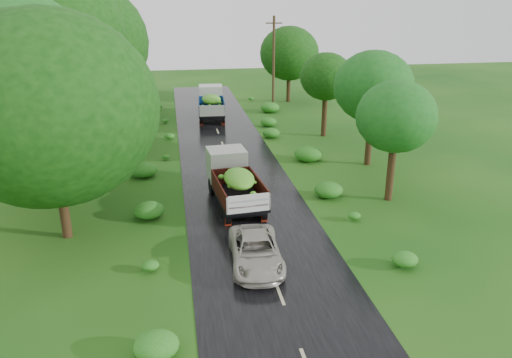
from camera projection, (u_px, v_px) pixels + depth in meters
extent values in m
plane|color=#0F450E|center=(279.00, 293.00, 18.89)|extent=(120.00, 120.00, 0.00)
cube|color=black|center=(257.00, 234.00, 23.50)|extent=(6.50, 80.00, 0.02)
cube|color=#BFB78C|center=(280.00, 293.00, 18.88)|extent=(0.12, 1.60, 0.00)
cube|color=#BFB78C|center=(261.00, 244.00, 22.58)|extent=(0.12, 1.60, 0.00)
cube|color=#BFB78C|center=(247.00, 209.00, 26.27)|extent=(0.12, 1.60, 0.00)
cube|color=#BFB78C|center=(237.00, 182.00, 29.96)|extent=(0.12, 1.60, 0.00)
cube|color=#BFB78C|center=(229.00, 161.00, 33.66)|extent=(0.12, 1.60, 0.00)
cube|color=#BFB78C|center=(223.00, 145.00, 37.35)|extent=(0.12, 1.60, 0.00)
cube|color=#BFB78C|center=(218.00, 131.00, 41.04)|extent=(0.12, 1.60, 0.00)
cube|color=#BFB78C|center=(213.00, 120.00, 44.74)|extent=(0.12, 1.60, 0.00)
cube|color=#BFB78C|center=(210.00, 110.00, 48.43)|extent=(0.12, 1.60, 0.00)
cube|color=#BFB78C|center=(206.00, 102.00, 52.12)|extent=(0.12, 1.60, 0.00)
cube|color=#BFB78C|center=(204.00, 95.00, 55.82)|extent=(0.12, 1.60, 0.00)
cube|color=black|center=(235.00, 195.00, 26.52)|extent=(2.10, 5.41, 0.26)
cylinder|color=black|center=(212.00, 186.00, 28.09)|extent=(0.35, 0.96, 0.94)
cylinder|color=black|center=(243.00, 183.00, 28.53)|extent=(0.35, 0.96, 0.94)
cylinder|color=black|center=(223.00, 208.00, 25.27)|extent=(0.35, 0.96, 0.94)
cylinder|color=black|center=(258.00, 204.00, 25.71)|extent=(0.35, 0.96, 0.94)
cylinder|color=black|center=(227.00, 215.00, 24.40)|extent=(0.35, 0.96, 0.94)
cylinder|color=black|center=(263.00, 211.00, 24.84)|extent=(0.35, 0.96, 0.94)
cube|color=maroon|center=(228.00, 222.00, 24.18)|extent=(0.32, 0.07, 0.42)
cube|color=maroon|center=(264.00, 218.00, 24.62)|extent=(0.32, 0.07, 0.42)
cube|color=silver|center=(227.00, 164.00, 28.08)|extent=(2.23, 1.97, 1.78)
cube|color=black|center=(239.00, 198.00, 25.56)|extent=(2.52, 4.22, 0.15)
cube|color=#4A110D|center=(219.00, 191.00, 25.13)|extent=(0.45, 4.02, 0.89)
cube|color=#4A110D|center=(259.00, 187.00, 25.63)|extent=(0.45, 4.02, 0.89)
cube|color=#4A110D|center=(231.00, 176.00, 27.17)|extent=(2.16, 0.27, 0.89)
cube|color=silver|center=(249.00, 203.00, 23.59)|extent=(2.16, 0.27, 0.89)
ellipsoid|color=#37971B|center=(239.00, 178.00, 25.18)|extent=(2.12, 3.54, 0.94)
cube|color=black|center=(212.00, 112.00, 45.06)|extent=(2.04, 5.58, 0.27)
cylinder|color=black|center=(201.00, 109.00, 46.88)|extent=(0.34, 0.99, 0.97)
cylinder|color=black|center=(221.00, 108.00, 47.06)|extent=(0.34, 0.99, 0.97)
cylinder|color=black|center=(201.00, 117.00, 43.86)|extent=(0.34, 0.99, 0.97)
cylinder|color=black|center=(223.00, 116.00, 44.05)|extent=(0.34, 0.99, 0.97)
cylinder|color=black|center=(201.00, 119.00, 42.94)|extent=(0.34, 0.99, 0.97)
cylinder|color=black|center=(223.00, 119.00, 43.12)|extent=(0.34, 0.99, 0.97)
cube|color=maroon|center=(201.00, 123.00, 42.70)|extent=(0.33, 0.06, 0.44)
cube|color=maroon|center=(223.00, 122.00, 42.89)|extent=(0.33, 0.06, 0.44)
cube|color=silver|center=(211.00, 95.00, 46.73)|extent=(2.26, 1.99, 1.85)
cube|color=black|center=(212.00, 112.00, 44.04)|extent=(2.51, 4.32, 0.16)
cube|color=navy|center=(199.00, 106.00, 43.74)|extent=(0.36, 4.18, 0.92)
cube|color=navy|center=(224.00, 105.00, 43.95)|extent=(0.36, 4.18, 0.92)
cube|color=navy|center=(211.00, 101.00, 45.76)|extent=(2.24, 0.23, 0.92)
cube|color=silver|center=(212.00, 111.00, 41.94)|extent=(2.24, 0.23, 0.92)
ellipsoid|color=#37971B|center=(211.00, 99.00, 43.65)|extent=(2.11, 3.63, 0.97)
imported|color=#B3AB9F|center=(256.00, 251.00, 20.68)|extent=(2.29, 4.54, 1.23)
cylinder|color=#382616|center=(274.00, 64.00, 46.92)|extent=(0.26, 0.26, 8.76)
cube|color=#382616|center=(274.00, 23.00, 45.61)|extent=(1.54, 0.21, 0.11)
cylinder|color=black|center=(58.00, 167.00, 22.11)|extent=(0.45, 0.45, 6.90)
ellipsoid|color=#0E3B0B|center=(49.00, 108.00, 21.20)|extent=(4.33, 4.33, 3.90)
cylinder|color=black|center=(25.00, 130.00, 25.89)|extent=(0.47, 0.47, 7.97)
ellipsoid|color=#0E3B0B|center=(15.00, 72.00, 24.83)|extent=(4.16, 4.16, 3.75)
cylinder|color=black|center=(88.00, 118.00, 30.98)|extent=(0.44, 0.44, 6.81)
ellipsoid|color=#0E3B0B|center=(83.00, 76.00, 30.08)|extent=(3.24, 3.24, 2.92)
cylinder|color=black|center=(57.00, 84.00, 34.93)|extent=(0.51, 0.51, 9.38)
ellipsoid|color=#0E3B0B|center=(50.00, 31.00, 33.68)|extent=(4.47, 4.47, 4.03)
cylinder|color=black|center=(99.00, 90.00, 41.37)|extent=(0.43, 0.43, 6.34)
ellipsoid|color=#0E3B0B|center=(96.00, 60.00, 40.52)|extent=(3.12, 3.12, 2.81)
cylinder|color=black|center=(83.00, 75.00, 44.70)|extent=(0.46, 0.46, 7.52)
ellipsoid|color=#0E3B0B|center=(79.00, 42.00, 43.70)|extent=(4.93, 4.93, 4.44)
cylinder|color=black|center=(104.00, 62.00, 49.21)|extent=(0.49, 0.49, 8.67)
ellipsoid|color=#0E3B0B|center=(100.00, 27.00, 48.06)|extent=(3.88, 3.88, 3.49)
cylinder|color=black|center=(392.00, 154.00, 26.56)|extent=(0.41, 0.41, 5.31)
ellipsoid|color=#155718|center=(396.00, 116.00, 25.86)|extent=(2.90, 2.90, 2.61)
cylinder|color=black|center=(371.00, 121.00, 32.12)|extent=(0.42, 0.42, 5.88)
ellipsoid|color=#155718|center=(373.00, 86.00, 31.34)|extent=(3.17, 3.17, 2.85)
cylinder|color=black|center=(325.00, 103.00, 38.85)|extent=(0.41, 0.41, 5.34)
ellipsoid|color=#155718|center=(326.00, 76.00, 38.14)|extent=(2.84, 2.84, 2.56)
cylinder|color=black|center=(289.00, 75.00, 51.39)|extent=(0.41, 0.41, 5.61)
ellipsoid|color=#155718|center=(289.00, 53.00, 50.65)|extent=(3.47, 3.47, 3.13)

